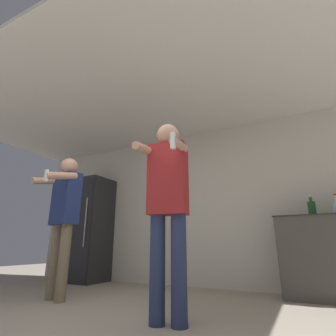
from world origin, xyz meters
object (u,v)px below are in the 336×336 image
(person_man_side, at_px, (64,211))
(bottle_brown_liquor, at_px, (312,208))
(refrigerator, at_px, (90,228))
(person_woman_foreground, at_px, (168,201))

(person_man_side, bearing_deg, bottle_brown_liquor, 26.58)
(refrigerator, height_order, person_woman_foreground, refrigerator)
(refrigerator, relative_size, person_woman_foreground, 1.05)
(refrigerator, bearing_deg, bottle_brown_liquor, 0.28)
(person_woman_foreground, bearing_deg, person_man_side, 170.04)
(person_woman_foreground, xyz_separation_m, person_man_side, (-1.64, 0.29, 0.04))
(person_woman_foreground, relative_size, person_man_side, 1.01)
(refrigerator, height_order, person_man_side, refrigerator)
(person_woman_foreground, distance_m, person_man_side, 1.67)
(bottle_brown_liquor, xyz_separation_m, person_woman_foreground, (-1.19, -1.71, -0.07))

